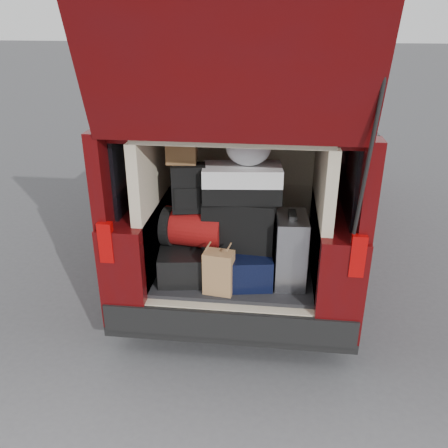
# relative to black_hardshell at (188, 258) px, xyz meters

# --- Properties ---
(ground) EXTENTS (80.00, 80.00, 0.00)m
(ground) POSITION_rel_black_hardshell_xyz_m (0.38, -0.15, -0.67)
(ground) COLOR #3E3E41
(ground) RESTS_ON ground
(minivan) EXTENTS (1.90, 5.35, 2.77)m
(minivan) POSITION_rel_black_hardshell_xyz_m (0.38, 1.71, 0.24)
(minivan) COLOR black
(minivan) RESTS_ON ground
(load_floor) EXTENTS (1.24, 1.05, 0.55)m
(load_floor) POSITION_rel_black_hardshell_xyz_m (0.38, 0.13, -0.40)
(load_floor) COLOR black
(load_floor) RESTS_ON ground
(black_hardshell) EXTENTS (0.52, 0.66, 0.24)m
(black_hardshell) POSITION_rel_black_hardshell_xyz_m (0.00, 0.00, 0.00)
(black_hardshell) COLOR black
(black_hardshell) RESTS_ON load_floor
(navy_hardshell) EXTENTS (0.56, 0.65, 0.25)m
(navy_hardshell) POSITION_rel_black_hardshell_xyz_m (0.41, -0.03, 0.01)
(navy_hardshell) COLOR black
(navy_hardshell) RESTS_ON load_floor
(silver_roller) EXTENTS (0.25, 0.38, 0.55)m
(silver_roller) POSITION_rel_black_hardshell_xyz_m (0.81, -0.07, 0.16)
(silver_roller) COLOR silver
(silver_roller) RESTS_ON load_floor
(kraft_bag) EXTENTS (0.24, 0.17, 0.34)m
(kraft_bag) POSITION_rel_black_hardshell_xyz_m (0.28, -0.29, 0.05)
(kraft_bag) COLOR #A97D4C
(kraft_bag) RESTS_ON load_floor
(red_duffel) EXTENTS (0.50, 0.36, 0.30)m
(red_duffel) POSITION_rel_black_hardshell_xyz_m (0.05, -0.00, 0.27)
(red_duffel) COLOR maroon
(red_duffel) RESTS_ON black_hardshell
(black_soft_case) EXTENTS (0.57, 0.37, 0.39)m
(black_soft_case) POSITION_rel_black_hardshell_xyz_m (0.41, 0.02, 0.33)
(black_soft_case) COLOR black
(black_soft_case) RESTS_ON navy_hardshell
(backpack) EXTENTS (0.28, 0.20, 0.36)m
(backpack) POSITION_rel_black_hardshell_xyz_m (0.02, -0.02, 0.61)
(backpack) COLOR black
(backpack) RESTS_ON red_duffel
(twotone_duffel) EXTENTS (0.61, 0.36, 0.26)m
(twotone_duffel) POSITION_rel_black_hardshell_xyz_m (0.42, 0.01, 0.65)
(twotone_duffel) COLOR white
(twotone_duffel) RESTS_ON black_soft_case
(grocery_sack_lower) EXTENTS (0.24, 0.20, 0.20)m
(grocery_sack_lower) POSITION_rel_black_hardshell_xyz_m (-0.03, 0.04, 0.89)
(grocery_sack_lower) COLOR brown
(grocery_sack_lower) RESTS_ON backpack
(plastic_bag_center) EXTENTS (0.34, 0.31, 0.26)m
(plastic_bag_center) POSITION_rel_black_hardshell_xyz_m (0.47, 0.04, 0.92)
(plastic_bag_center) COLOR silver
(plastic_bag_center) RESTS_ON twotone_duffel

